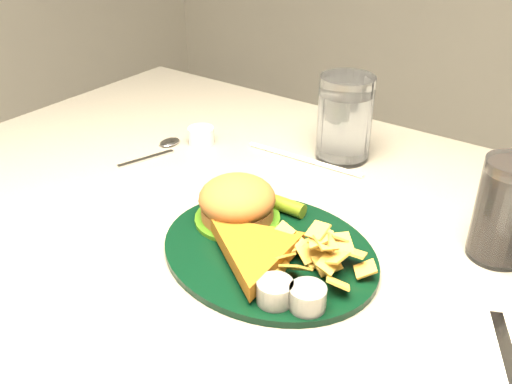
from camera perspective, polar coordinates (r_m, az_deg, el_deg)
dinner_plate at (r=0.66m, az=1.31°, el=-4.12°), size 0.30×0.27×0.06m
water_glass at (r=0.89m, az=8.87°, el=7.30°), size 0.10×0.10×0.13m
cola_glass at (r=0.70m, az=23.70°, el=-1.70°), size 0.08×0.08×0.12m
spoon at (r=0.91m, az=-10.95°, el=3.43°), size 0.07×0.13×0.01m
ramekin at (r=0.95m, az=-5.51°, el=5.61°), size 0.05×0.05×0.03m
wrapped_straw at (r=0.89m, az=4.81°, el=3.29°), size 0.20×0.08×0.01m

